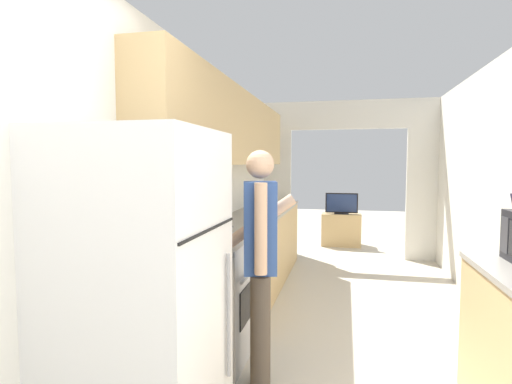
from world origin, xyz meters
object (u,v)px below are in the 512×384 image
(range_oven, at_px, (209,298))
(knife, at_px, (227,227))
(television, at_px, (342,204))
(refrigerator, at_px, (141,301))
(tv_cabinet, at_px, (341,229))
(person, at_px, (260,264))

(range_oven, relative_size, knife, 3.45)
(knife, bearing_deg, television, 49.09)
(refrigerator, height_order, tv_cabinet, refrigerator)
(knife, bearing_deg, range_oven, -113.31)
(person, distance_m, tv_cabinet, 4.99)
(range_oven, xyz_separation_m, knife, (-0.04, 0.60, 0.46))
(range_oven, xyz_separation_m, tv_cabinet, (0.96, 4.56, -0.17))
(television, height_order, knife, television)
(person, distance_m, knife, 1.10)
(refrigerator, height_order, range_oven, refrigerator)
(range_oven, bearing_deg, television, 78.04)
(range_oven, distance_m, knife, 0.76)
(tv_cabinet, distance_m, television, 0.48)
(knife, bearing_deg, person, -88.52)
(range_oven, bearing_deg, tv_cabinet, 78.14)
(range_oven, relative_size, tv_cabinet, 1.50)
(refrigerator, xyz_separation_m, television, (0.91, 5.66, -0.06))
(tv_cabinet, bearing_deg, person, -95.48)
(refrigerator, relative_size, knife, 5.44)
(refrigerator, xyz_separation_m, range_oven, (-0.05, 1.14, -0.37))
(refrigerator, bearing_deg, knife, 92.81)
(television, xyz_separation_m, knife, (-0.99, -3.92, 0.15))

